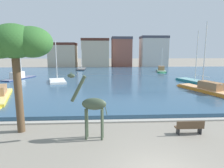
% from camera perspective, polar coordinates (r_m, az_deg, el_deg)
% --- Properties ---
extents(harbor_water, '(81.41, 47.87, 0.43)m').
position_cam_1_polar(harbor_water, '(38.33, 0.55, 2.03)').
color(harbor_water, '#2D5170').
rests_on(harbor_water, ground).
extents(quay_edge_coping, '(81.41, 0.50, 0.12)m').
position_cam_1_polar(quay_edge_coping, '(14.88, 6.59, -10.85)').
color(quay_edge_coping, '#ADA89E').
rests_on(quay_edge_coping, ground).
extents(giraffe_statue, '(2.35, 0.74, 4.11)m').
position_cam_1_polar(giraffe_statue, '(11.50, -5.99, -6.30)').
color(giraffe_statue, '#3D4C38').
rests_on(giraffe_statue, ground).
extents(sailboat_orange, '(4.15, 9.23, 8.80)m').
position_cam_1_polar(sailboat_orange, '(26.30, 25.28, -1.52)').
color(sailboat_orange, orange).
rests_on(sailboat_orange, ground).
extents(sailboat_navy, '(3.79, 8.56, 7.68)m').
position_cam_1_polar(sailboat_navy, '(38.69, -25.47, 1.70)').
color(sailboat_navy, navy).
rests_on(sailboat_navy, ground).
extents(sailboat_teal, '(4.20, 9.54, 8.43)m').
position_cam_1_polar(sailboat_teal, '(33.25, 23.22, 0.46)').
color(sailboat_teal, teal).
rests_on(sailboat_teal, ground).
extents(sailboat_black, '(2.14, 7.32, 5.82)m').
position_cam_1_polar(sailboat_black, '(54.40, -8.98, 4.31)').
color(sailboat_black, black).
rests_on(sailboat_black, ground).
extents(sailboat_green, '(3.47, 6.99, 6.09)m').
position_cam_1_polar(sailboat_green, '(48.32, 14.52, 3.72)').
color(sailboat_green, '#236B42').
rests_on(sailboat_green, ground).
extents(sailboat_white, '(3.83, 6.27, 6.97)m').
position_cam_1_polar(sailboat_white, '(32.50, -16.03, 0.64)').
color(sailboat_white, white).
rests_on(sailboat_white, ground).
extents(shade_tree, '(4.41, 3.12, 6.94)m').
position_cam_1_polar(shade_tree, '(13.44, -26.97, 10.80)').
color(shade_tree, brown).
rests_on(shade_tree, ground).
extents(park_bench, '(1.80, 0.44, 0.92)m').
position_cam_1_polar(park_bench, '(13.47, 22.14, -11.80)').
color(park_bench, brown).
rests_on(park_bench, ground).
extents(townhouse_corner_house, '(8.83, 6.94, 8.19)m').
position_cam_1_polar(townhouse_corner_house, '(66.17, -14.38, 8.29)').
color(townhouse_corner_house, '#C6B293').
rests_on(townhouse_corner_house, ground).
extents(townhouse_end_terrace, '(8.89, 7.09, 9.51)m').
position_cam_1_polar(townhouse_end_terrace, '(64.23, -4.94, 9.11)').
color(townhouse_end_terrace, '#C6B293').
rests_on(townhouse_end_terrace, ground).
extents(townhouse_tall_gabled, '(6.69, 6.42, 10.18)m').
position_cam_1_polar(townhouse_tall_gabled, '(66.15, 2.83, 9.43)').
color(townhouse_tall_gabled, '#8E5142').
rests_on(townhouse_tall_gabled, ground).
extents(townhouse_wide_warehouse, '(8.85, 6.09, 10.43)m').
position_cam_1_polar(townhouse_wide_warehouse, '(66.83, 12.25, 9.34)').
color(townhouse_wide_warehouse, beige).
rests_on(townhouse_wide_warehouse, ground).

